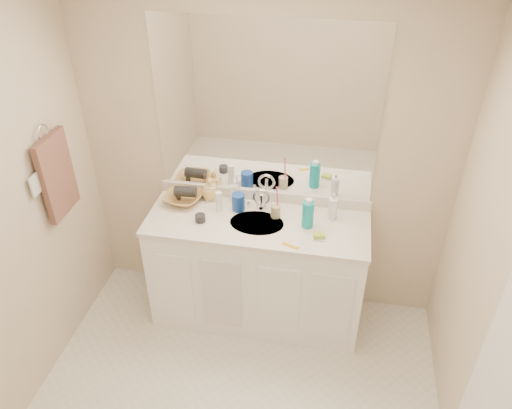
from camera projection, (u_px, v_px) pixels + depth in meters
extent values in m
cube|color=white|center=(204.00, 37.00, 1.70)|extent=(2.60, 2.60, 0.02)
cube|color=beige|center=(265.00, 160.00, 3.43)|extent=(2.60, 0.02, 2.40)
cube|color=beige|center=(507.00, 331.00, 2.18)|extent=(0.02, 2.60, 2.40)
cube|color=white|center=(257.00, 271.00, 3.65)|extent=(1.50, 0.55, 0.85)
cube|color=white|center=(257.00, 223.00, 3.40)|extent=(1.52, 0.57, 0.03)
cube|color=silver|center=(264.00, 195.00, 3.58)|extent=(1.52, 0.03, 0.08)
cylinder|color=beige|center=(257.00, 224.00, 3.38)|extent=(0.37, 0.37, 0.02)
cylinder|color=silver|center=(262.00, 201.00, 3.49)|extent=(0.02, 0.02, 0.11)
cube|color=white|center=(265.00, 112.00, 3.22)|extent=(1.48, 0.01, 1.20)
cylinder|color=#16419A|center=(238.00, 202.00, 3.47)|extent=(0.11, 0.11, 0.12)
cylinder|color=tan|center=(276.00, 211.00, 3.41)|extent=(0.08, 0.08, 0.09)
cylinder|color=#DE3A70|center=(277.00, 198.00, 3.35)|extent=(0.02, 0.04, 0.20)
cylinder|color=#0D9AA3|center=(308.00, 214.00, 3.29)|extent=(0.10, 0.10, 0.19)
cylinder|color=white|center=(333.00, 209.00, 3.38)|extent=(0.08, 0.08, 0.16)
cube|color=white|center=(318.00, 238.00, 3.23)|extent=(0.09, 0.07, 0.01)
cube|color=#99C32F|center=(319.00, 235.00, 3.22)|extent=(0.08, 0.07, 0.03)
cube|color=gold|center=(290.00, 246.00, 3.17)|extent=(0.12, 0.06, 0.00)
cylinder|color=#232327|center=(200.00, 218.00, 3.38)|extent=(0.08, 0.08, 0.05)
cylinder|color=white|center=(219.00, 201.00, 3.45)|extent=(0.05, 0.05, 0.15)
imported|color=white|center=(235.00, 190.00, 3.55)|extent=(0.08, 0.08, 0.17)
imported|color=beige|center=(211.00, 189.00, 3.57)|extent=(0.09, 0.09, 0.17)
imported|color=#E6B659|center=(210.00, 189.00, 3.57)|extent=(0.14, 0.14, 0.17)
imported|color=#AC7F45|center=(183.00, 198.00, 3.57)|extent=(0.30, 0.30, 0.06)
cylinder|color=black|center=(185.00, 191.00, 3.53)|extent=(0.16, 0.09, 0.08)
torus|color=silver|center=(43.00, 133.00, 3.00)|extent=(0.01, 0.11, 0.11)
cube|color=#50322A|center=(57.00, 176.00, 3.17)|extent=(0.04, 0.32, 0.55)
cube|color=silver|center=(35.00, 185.00, 2.98)|extent=(0.01, 0.08, 0.13)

